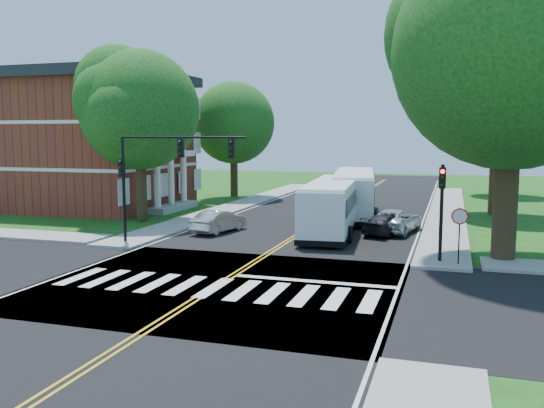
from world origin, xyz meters
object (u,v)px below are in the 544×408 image
at_px(bus_follow, 354,193).
at_px(hatchback, 219,221).
at_px(signal_nw, 162,164).
at_px(suv, 395,221).
at_px(dark_sedan, 387,224).
at_px(bus_lead, 333,205).
at_px(signal_ne, 442,200).

relative_size(bus_follow, hatchback, 3.13).
xyz_separation_m(signal_nw, bus_follow, (7.70, 14.54, -2.65)).
bearing_deg(suv, dark_sedan, 81.71).
height_order(bus_lead, bus_follow, bus_follow).
bearing_deg(bus_follow, bus_lead, 80.82).
relative_size(suv, dark_sedan, 1.21).
xyz_separation_m(hatchback, dark_sedan, (9.79, 2.23, -0.07)).
height_order(suv, dark_sedan, suv).
height_order(signal_ne, hatchback, signal_ne).
distance_m(bus_follow, hatchback, 11.64).
bearing_deg(suv, signal_nw, 47.96).
height_order(signal_nw, bus_follow, signal_nw).
distance_m(signal_ne, bus_lead, 9.88).
bearing_deg(signal_ne, signal_nw, -179.95).
height_order(signal_nw, dark_sedan, signal_nw).
bearing_deg(bus_lead, suv, -170.63).
relative_size(signal_ne, dark_sedan, 1.06).
bearing_deg(signal_ne, bus_follow, 113.64).
bearing_deg(dark_sedan, hatchback, 30.92).
xyz_separation_m(hatchback, suv, (10.17, 3.28, 0.02)).
relative_size(bus_lead, bus_follow, 0.95).
height_order(bus_follow, dark_sedan, bus_follow).
distance_m(bus_follow, suv, 7.25).
bearing_deg(signal_nw, bus_follow, 62.10).
distance_m(signal_ne, hatchback, 14.09).
distance_m(bus_lead, suv, 3.89).
relative_size(signal_nw, hatchback, 1.75).
relative_size(hatchback, dark_sedan, 0.98).
xyz_separation_m(bus_lead, dark_sedan, (3.28, -0.11, -1.03)).
relative_size(signal_ne, suv, 0.88).
bearing_deg(dark_sedan, signal_ne, 131.86).
height_order(bus_lead, suv, bus_lead).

